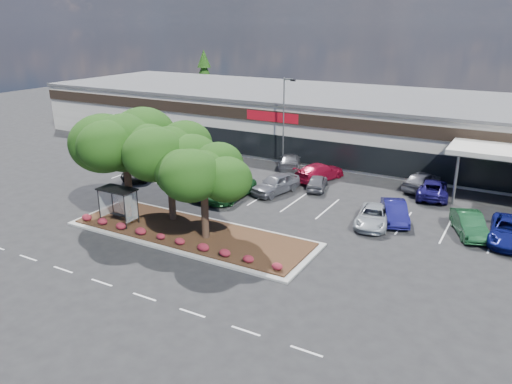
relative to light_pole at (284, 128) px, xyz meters
The scene contains 27 objects.
ground 23.70m from the light_pole, 79.81° to the right, with size 160.00×160.00×0.00m, color black.
retail_store 11.72m from the light_pole, 68.96° to the left, with size 80.40×25.20×6.25m.
landscape_island 19.50m from the light_pole, 83.59° to the right, with size 18.00×6.00×0.26m.
lane_markings 13.77m from the light_pole, 72.39° to the right, with size 33.12×20.06×0.01m.
shrub_row 21.48m from the light_pole, 84.23° to the right, with size 17.00×0.80×0.50m, color maroon, non-canonical shape.
bus_shelter 20.40m from the light_pole, 99.53° to the right, with size 2.75×1.55×2.59m.
island_tree_west 18.90m from the light_pole, 101.81° to the right, with size 7.20×7.20×7.89m, color #14350E, non-canonical shape.
island_tree_mid 17.80m from the light_pole, 91.18° to the right, with size 6.60×6.60×7.32m, color #14350E, non-canonical shape.
island_tree_east 19.64m from the light_pole, 79.34° to the right, with size 5.80×5.80×6.50m, color #14350E, non-canonical shape.
conifer_north_west 34.63m from the light_pole, 138.36° to the left, with size 4.40×4.40×10.00m, color #14350E.
person_waiting 20.21m from the light_pole, 97.87° to the right, with size 0.66×0.43×1.80m, color #594C47.
light_pole is the anchor object (origin of this frame).
car_0 14.55m from the light_pole, 133.40° to the right, with size 2.43×5.28×1.47m, color black.
car_1 10.32m from the light_pole, 131.96° to the right, with size 1.45×4.16×1.37m, color #154615.
car_2 11.70m from the light_pole, 88.02° to the right, with size 2.66×5.76×1.60m, color #1B5626.
car_3 11.57m from the light_pole, 95.52° to the right, with size 2.60×5.64×1.57m, color navy.
car_4 9.25m from the light_pole, 68.29° to the right, with size 2.00×4.97×1.69m, color slate.
car_5 17.16m from the light_pole, 40.82° to the right, with size 2.27×4.92×1.37m, color #A8AEB4.
car_6 17.13m from the light_pole, 34.26° to the right, with size 1.60×4.59×1.51m, color #141358.
car_7 21.52m from the light_pole, 26.25° to the right, with size 1.65×4.72×1.56m, color #154222.
car_8 23.83m from the light_pole, 23.31° to the right, with size 2.61×5.65×1.57m, color navy.
car_10 7.95m from the light_pole, 152.71° to the right, with size 1.50×4.31×1.42m, color #55575C.
car_11 3.38m from the light_pole, 30.85° to the right, with size 2.14×5.27×1.53m, color #55565C.
car_12 8.68m from the light_pole, 42.08° to the right, with size 1.58×3.92×1.34m, color #595961.
car_13 6.61m from the light_pole, 28.53° to the right, with size 2.26×5.56×1.61m, color maroon.
car_14 15.75m from the light_pole, ahead, with size 2.49×5.40×1.50m, color #161052.
car_15 14.47m from the light_pole, ahead, with size 1.99×4.95×1.69m, color slate.
Camera 1 is at (17.75, -21.73, 14.22)m, focal length 35.00 mm.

